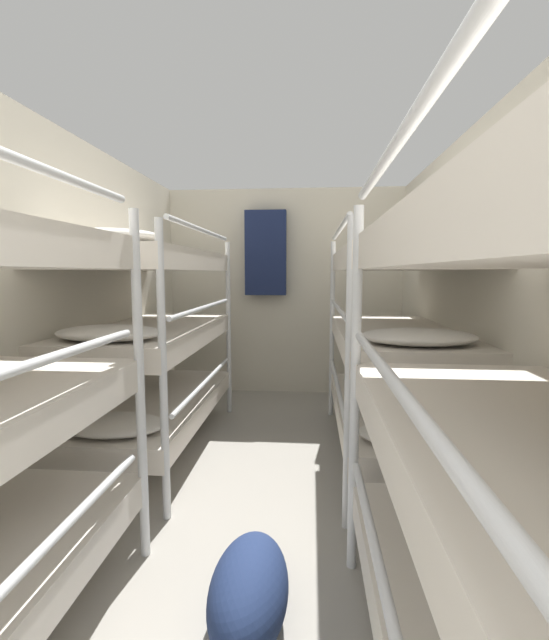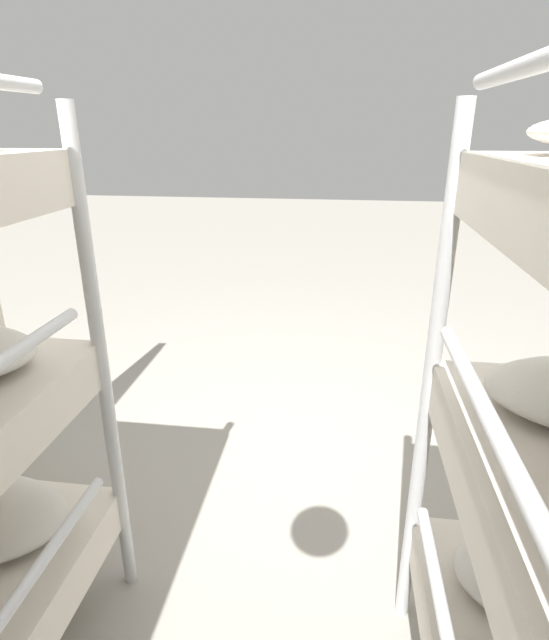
% 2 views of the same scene
% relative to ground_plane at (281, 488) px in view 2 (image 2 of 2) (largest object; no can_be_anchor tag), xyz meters
% --- Properties ---
extents(ground_plane, '(20.00, 20.00, 0.00)m').
position_rel_ground_plane_xyz_m(ground_plane, '(0.00, 0.00, 0.00)').
color(ground_plane, gray).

